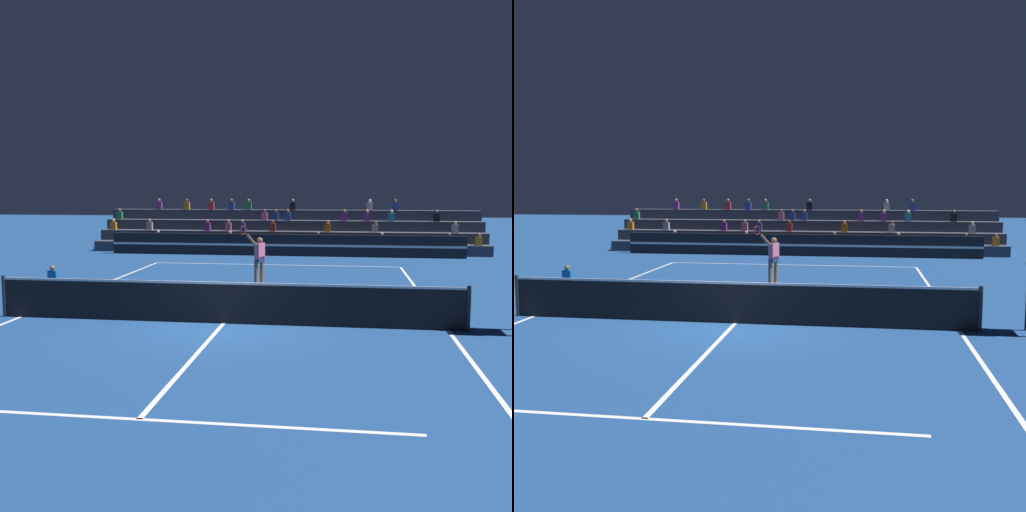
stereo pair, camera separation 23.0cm
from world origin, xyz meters
The scene contains 8 objects.
ground_plane centered at (0.00, 0.00, 0.00)m, with size 120.00×120.00×0.00m, color navy.
court_lines centered at (0.00, 0.00, 0.00)m, with size 11.10×23.90×0.01m.
tennis_net centered at (0.00, 0.00, 0.54)m, with size 12.00×0.10×1.10m.
sponsor_banner_wall centered at (0.00, 15.63, 0.55)m, with size 18.00×0.26×1.10m.
bleacher_stand centered at (0.00, 18.80, 0.83)m, with size 20.94×3.80×2.83m.
ball_kid_courtside centered at (-6.64, 4.09, 0.33)m, with size 0.30×0.36×0.84m.
tennis_player centered at (0.08, 5.97, 0.98)m, with size 0.81×1.24×2.23m.
tennis_ball centered at (-3.66, 4.11, 0.03)m, with size 0.07×0.07×0.07m, color #C6DB33.
Camera 1 is at (2.91, -14.60, 3.38)m, focal length 42.00 mm.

